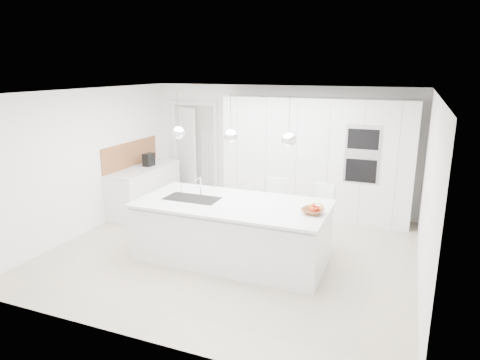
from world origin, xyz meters
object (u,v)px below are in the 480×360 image
at_px(fruit_bowl, 313,211).
at_px(espresso_machine, 149,160).
at_px(island_base, 231,233).
at_px(bar_stool_right, 323,218).
at_px(bar_stool_left, 275,210).

distance_m(fruit_bowl, espresso_machine, 4.11).
xyz_separation_m(island_base, bar_stool_right, (1.20, 0.89, 0.10)).
bearing_deg(espresso_machine, island_base, -31.49).
height_order(fruit_bowl, espresso_machine, espresso_machine).
distance_m(espresso_machine, bar_stool_right, 3.84).
bearing_deg(fruit_bowl, espresso_machine, 155.96).
xyz_separation_m(fruit_bowl, bar_stool_right, (-0.02, 0.90, -0.41)).
distance_m(island_base, fruit_bowl, 1.32).
bearing_deg(bar_stool_right, island_base, -122.29).
relative_size(bar_stool_left, bar_stool_right, 1.00).
height_order(fruit_bowl, bar_stool_right, bar_stool_right).
distance_m(espresso_machine, bar_stool_left, 3.02).
bearing_deg(fruit_bowl, bar_stool_right, 91.37).
bearing_deg(espresso_machine, bar_stool_right, -9.86).
relative_size(island_base, bar_stool_left, 2.66).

